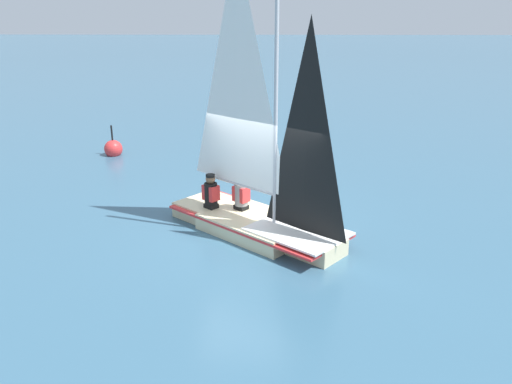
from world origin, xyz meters
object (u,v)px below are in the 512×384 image
object	(u,v)px
sailboat_main	(256,192)
buoy_marker	(113,149)
sailor_helm	(241,198)
sailor_crew	(211,197)

from	to	relation	value
sailboat_main	buoy_marker	distance (m)	8.28
sailor_helm	sailor_crew	size ratio (longest dim) A/B	1.00
sailboat_main	sailor_crew	bearing A→B (deg)	-167.96
sailor_crew	sailor_helm	bearing A→B (deg)	35.49
sailboat_main	sailor_crew	xyz separation A→B (m)	(-0.57, -1.06, -0.32)
sailboat_main	sailor_crew	size ratio (longest dim) A/B	5.27
sailor_crew	buoy_marker	xyz separation A→B (m)	(-5.86, -4.11, -0.41)
sailboat_main	sailor_helm	bearing A→B (deg)	165.49
sailboat_main	sailor_helm	world-z (taller)	sailboat_main
buoy_marker	sailor_helm	bearing A→B (deg)	39.11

